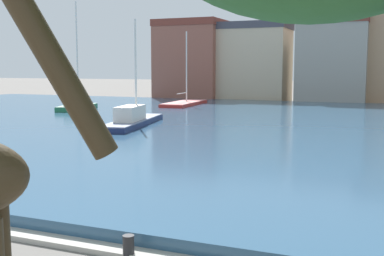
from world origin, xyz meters
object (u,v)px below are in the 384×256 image
sailboat_green (79,108)px  sailboat_navy (136,122)px  mooring_bollard (129,247)px  sailboat_red (187,105)px

sailboat_green → sailboat_navy: (9.88, -7.81, -0.01)m
mooring_bollard → sailboat_navy: bearing=118.5°
sailboat_red → sailboat_green: bearing=-125.2°
sailboat_green → sailboat_red: size_ratio=1.05×
sailboat_red → mooring_bollard: bearing=-68.8°
sailboat_green → sailboat_navy: 12.59m
sailboat_green → sailboat_red: 10.84m
sailboat_red → mooring_bollard: 37.41m
sailboat_navy → mooring_bollard: bearing=-61.5°
sailboat_green → sailboat_red: bearing=54.8°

